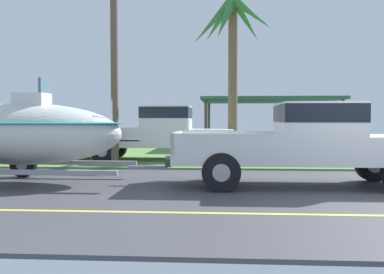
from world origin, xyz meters
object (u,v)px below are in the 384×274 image
(parked_pickup_background, at_px, (166,131))
(carport_awning, at_px, (268,101))
(palm_tree_mid, at_px, (233,33))
(boat_on_trailer, at_px, (22,133))
(utility_pole, at_px, (114,40))
(parked_sedan_near, at_px, (34,140))
(pickup_truck_towing, at_px, (315,140))

(parked_pickup_background, bearing_deg, carport_awning, 57.69)
(parked_pickup_background, height_order, carport_awning, carport_awning)
(parked_pickup_background, distance_m, palm_tree_mid, 4.28)
(boat_on_trailer, bearing_deg, utility_pole, 73.46)
(parked_sedan_near, xyz_separation_m, palm_tree_mid, (7.54, -0.25, 3.92))
(palm_tree_mid, bearing_deg, carport_awning, 72.54)
(pickup_truck_towing, xyz_separation_m, palm_tree_mid, (-1.65, 6.17, 3.57))
(boat_on_trailer, relative_size, carport_awning, 0.91)
(carport_awning, bearing_deg, pickup_truck_towing, -91.23)
(utility_pole, bearing_deg, carport_awning, 55.45)
(parked_sedan_near, relative_size, palm_tree_mid, 0.73)
(pickup_truck_towing, relative_size, utility_pole, 0.74)
(boat_on_trailer, xyz_separation_m, parked_sedan_near, (-2.56, 6.42, -0.48))
(carport_awning, relative_size, utility_pole, 0.85)
(pickup_truck_towing, xyz_separation_m, parked_sedan_near, (-9.19, 6.42, -0.35))
(pickup_truck_towing, xyz_separation_m, utility_pole, (-5.45, 3.98, 2.96))
(palm_tree_mid, bearing_deg, parked_sedan_near, 178.12)
(pickup_truck_towing, relative_size, parked_pickup_background, 1.01)
(palm_tree_mid, bearing_deg, parked_pickup_background, -164.92)
(carport_awning, relative_size, palm_tree_mid, 1.07)
(palm_tree_mid, relative_size, utility_pole, 0.79)
(boat_on_trailer, relative_size, palm_tree_mid, 0.98)
(boat_on_trailer, relative_size, utility_pole, 0.78)
(boat_on_trailer, bearing_deg, parked_sedan_near, 111.75)
(parked_sedan_near, xyz_separation_m, utility_pole, (3.74, -2.44, 3.31))
(boat_on_trailer, height_order, parked_sedan_near, boat_on_trailer)
(pickup_truck_towing, xyz_separation_m, boat_on_trailer, (-6.63, 0.00, 0.13))
(boat_on_trailer, xyz_separation_m, carport_awning, (6.89, 12.28, 1.23))
(pickup_truck_towing, bearing_deg, carport_awning, 88.77)
(boat_on_trailer, relative_size, parked_pickup_background, 1.05)
(parked_pickup_background, xyz_separation_m, utility_pole, (-1.45, -1.56, 2.92))
(parked_sedan_near, distance_m, carport_awning, 11.25)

